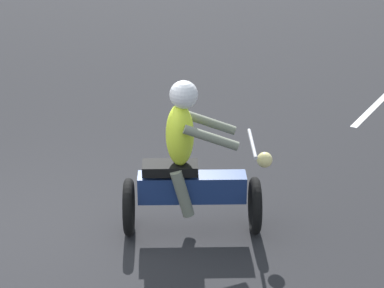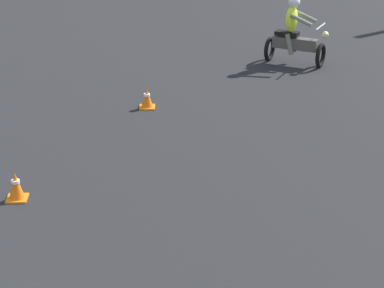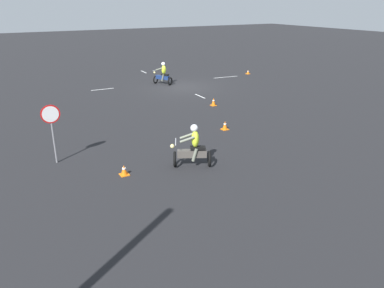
{
  "view_description": "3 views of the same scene",
  "coord_description": "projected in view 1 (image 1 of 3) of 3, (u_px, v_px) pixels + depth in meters",
  "views": [
    {
      "loc": [
        -4.98,
        -4.83,
        3.95
      ],
      "look_at": [
        0.94,
        -1.48,
        1.0
      ],
      "focal_mm": 70.0,
      "sensor_mm": 36.0,
      "label": 1
    },
    {
      "loc": [
        3.33,
        -4.95,
        5.38
      ],
      "look_at": [
        3.64,
        5.53,
        0.9
      ],
      "focal_mm": 70.0,
      "sensor_mm": 36.0,
      "label": 2
    },
    {
      "loc": [
        12.69,
        23.77,
        5.84
      ],
      "look_at": [
        6.35,
        12.54,
        0.9
      ],
      "focal_mm": 35.0,
      "sensor_mm": 36.0,
      "label": 3
    }
  ],
  "objects": [
    {
      "name": "motorcycle_rider_foreground",
      "position": [
        189.0,
        169.0,
        7.53
      ],
      "size": [
        1.23,
        1.51,
        1.66
      ],
      "rotation": [
        0.0,
        0.0,
        3.68
      ],
      "color": "black",
      "rests_on": "ground"
    },
    {
      "name": "lane_stripe_e",
      "position": [
        371.0,
        109.0,
        11.11
      ],
      "size": [
        1.63,
        0.12,
        0.01
      ],
      "primitive_type": "cube",
      "rotation": [
        0.0,
        0.0,
        1.56
      ],
      "color": "silver",
      "rests_on": "ground"
    },
    {
      "name": "ground_plane",
      "position": [
        23.0,
        236.0,
        7.74
      ],
      "size": [
        120.0,
        120.0,
        0.0
      ],
      "primitive_type": "plane",
      "color": "black"
    }
  ]
}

